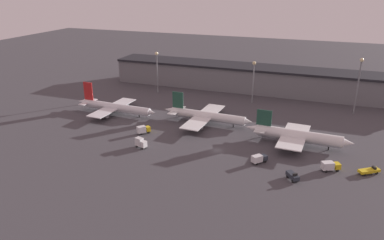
% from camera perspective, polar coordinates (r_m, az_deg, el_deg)
% --- Properties ---
extents(ground, '(600.00, 600.00, 0.00)m').
position_cam_1_polar(ground, '(144.42, 3.83, -4.63)').
color(ground, '#423F44').
extents(terminal_building, '(176.83, 20.63, 14.63)m').
position_cam_1_polar(terminal_building, '(221.53, 10.38, 6.16)').
color(terminal_building, slate).
rests_on(terminal_building, ground).
extents(airplane_0, '(44.61, 31.09, 14.18)m').
position_cam_1_polar(airplane_0, '(185.75, -11.69, 1.92)').
color(airplane_0, silver).
rests_on(airplane_0, ground).
extents(airplane_1, '(42.93, 35.81, 13.16)m').
position_cam_1_polar(airplane_1, '(169.68, 2.20, 0.60)').
color(airplane_1, white).
rests_on(airplane_1, ground).
extents(airplane_2, '(42.05, 27.98, 12.81)m').
position_cam_1_polar(airplane_2, '(152.83, 15.74, -2.35)').
color(airplane_2, white).
rests_on(airplane_2, ground).
extents(service_vehicle_0, '(5.18, 3.51, 3.91)m').
position_cam_1_polar(service_vehicle_0, '(146.87, -7.83, -3.43)').
color(service_vehicle_0, white).
rests_on(service_vehicle_0, ground).
extents(service_vehicle_1, '(7.42, 6.27, 2.46)m').
position_cam_1_polar(service_vehicle_1, '(140.48, 25.40, -6.99)').
color(service_vehicle_1, gold).
rests_on(service_vehicle_1, ground).
extents(service_vehicle_2, '(4.90, 5.46, 2.94)m').
position_cam_1_polar(service_vehicle_2, '(127.83, 15.09, -8.22)').
color(service_vehicle_2, '#282D38').
rests_on(service_vehicle_2, ground).
extents(service_vehicle_3, '(5.58, 6.09, 3.10)m').
position_cam_1_polar(service_vehicle_3, '(135.93, 10.16, -5.81)').
color(service_vehicle_3, '#282D38').
rests_on(service_vehicle_3, ground).
extents(service_vehicle_4, '(6.80, 5.27, 3.31)m').
position_cam_1_polar(service_vehicle_4, '(137.09, 20.29, -6.56)').
color(service_vehicle_4, gold).
rests_on(service_vehicle_4, ground).
extents(service_vehicle_5, '(5.25, 5.84, 3.48)m').
position_cam_1_polar(service_vehicle_5, '(159.79, -7.46, -1.45)').
color(service_vehicle_5, gold).
rests_on(service_vehicle_5, ground).
extents(lamp_post_0, '(1.80, 1.80, 23.59)m').
position_cam_1_polar(lamp_post_0, '(214.66, -5.36, 8.08)').
color(lamp_post_0, slate).
rests_on(lamp_post_0, ground).
extents(lamp_post_1, '(1.80, 1.80, 22.25)m').
position_cam_1_polar(lamp_post_1, '(197.77, 9.35, 6.58)').
color(lamp_post_1, slate).
rests_on(lamp_post_1, ground).
extents(lamp_post_2, '(1.80, 1.80, 27.39)m').
position_cam_1_polar(lamp_post_2, '(194.28, 24.07, 5.66)').
color(lamp_post_2, slate).
rests_on(lamp_post_2, ground).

